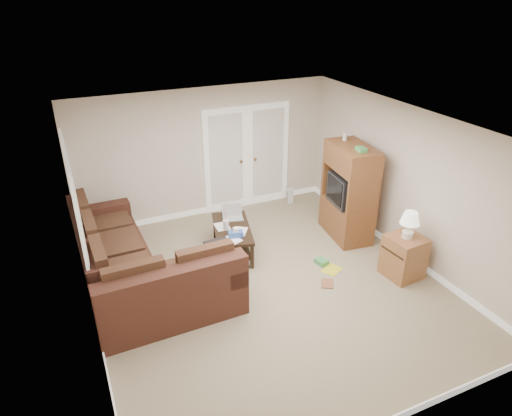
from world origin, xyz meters
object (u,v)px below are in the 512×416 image
coffee_table (232,238)px  tv_armoire (349,192)px  side_cabinet (404,253)px  sectional_sofa (136,270)px

coffee_table → tv_armoire: 2.20m
coffee_table → side_cabinet: side_cabinet is taller
tv_armoire → side_cabinet: 1.53m
side_cabinet → tv_armoire: bearing=88.4°
sectional_sofa → coffee_table: (1.71, 0.45, -0.11)m
sectional_sofa → tv_armoire: size_ratio=1.68×
sectional_sofa → tv_armoire: 3.85m
coffee_table → tv_armoire: tv_armoire is taller
coffee_table → tv_armoire: (2.10, -0.30, 0.60)m
side_cabinet → sectional_sofa: bearing=156.5°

